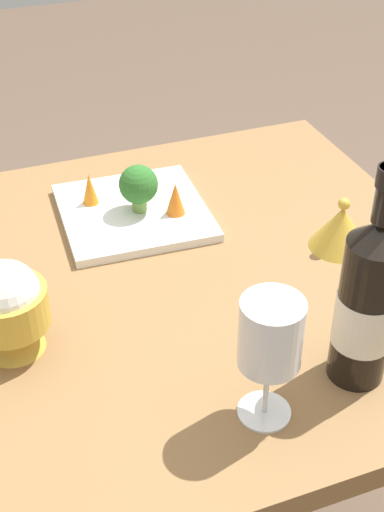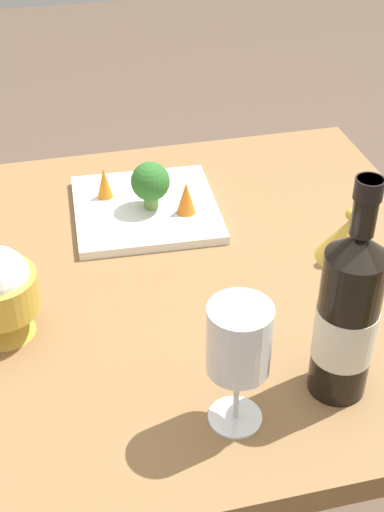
% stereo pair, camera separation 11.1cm
% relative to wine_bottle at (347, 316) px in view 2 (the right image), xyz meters
% --- Properties ---
extents(dining_table, '(0.86, 0.86, 0.75)m').
position_rel_wine_bottle_xyz_m(dining_table, '(0.12, -0.28, -0.21)').
color(dining_table, olive).
rests_on(dining_table, ground_plane).
extents(wine_bottle, '(0.08, 0.08, 0.31)m').
position_rel_wine_bottle_xyz_m(wine_bottle, '(0.00, 0.00, 0.00)').
color(wine_bottle, black).
rests_on(wine_bottle, dining_table).
extents(wine_glass, '(0.08, 0.08, 0.18)m').
position_rel_wine_bottle_xyz_m(wine_glass, '(0.14, 0.02, 0.01)').
color(wine_glass, white).
rests_on(wine_glass, dining_table).
extents(rice_bowl_lid, '(0.10, 0.10, 0.09)m').
position_rel_wine_bottle_xyz_m(rice_bowl_lid, '(-0.13, -0.26, -0.08)').
color(rice_bowl_lid, gold).
rests_on(rice_bowl_lid, dining_table).
extents(serving_plate, '(0.26, 0.26, 0.02)m').
position_rel_wine_bottle_xyz_m(serving_plate, '(0.16, -0.47, -0.11)').
color(serving_plate, white).
rests_on(serving_plate, dining_table).
extents(broccoli_floret, '(0.07, 0.07, 0.09)m').
position_rel_wine_bottle_xyz_m(broccoli_floret, '(0.16, -0.46, -0.06)').
color(broccoli_floret, '#729E4C').
rests_on(broccoli_floret, serving_plate).
extents(carrot_garnish_left, '(0.03, 0.03, 0.06)m').
position_rel_wine_bottle_xyz_m(carrot_garnish_left, '(0.10, -0.43, -0.08)').
color(carrot_garnish_left, orange).
rests_on(carrot_garnish_left, serving_plate).
extents(carrot_garnish_right, '(0.03, 0.03, 0.06)m').
position_rel_wine_bottle_xyz_m(carrot_garnish_right, '(0.23, -0.52, -0.08)').
color(carrot_garnish_right, orange).
rests_on(carrot_garnish_right, serving_plate).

